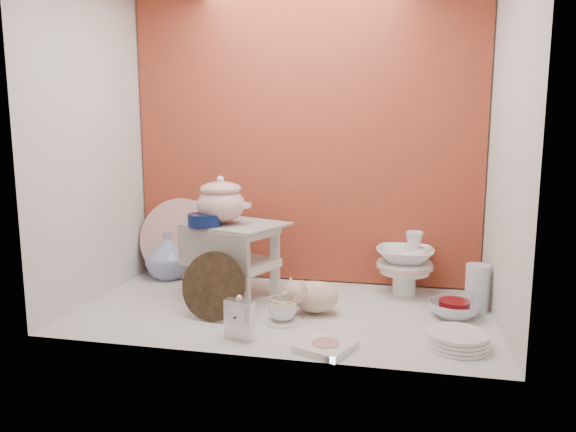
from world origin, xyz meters
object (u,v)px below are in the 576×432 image
at_px(floral_platter, 179,238).
at_px(dinner_plate_stack, 458,340).
at_px(gold_rim_teacup, 283,309).
at_px(step_stool, 237,260).
at_px(blue_white_vase, 168,256).
at_px(mantel_clock, 240,317).
at_px(crystal_bowl, 454,309).
at_px(porcelain_tower, 405,263).
at_px(plush_pig, 315,296).
at_px(soup_tureen, 221,200).

height_order(floral_platter, dinner_plate_stack, floral_platter).
distance_m(gold_rim_teacup, dinner_plate_stack, 0.69).
distance_m(step_stool, blue_white_vase, 0.51).
bearing_deg(mantel_clock, gold_rim_teacup, 75.35).
height_order(gold_rim_teacup, crystal_bowl, gold_rim_teacup).
xyz_separation_m(gold_rim_teacup, porcelain_tower, (0.49, 0.49, 0.10)).
relative_size(dinner_plate_stack, crystal_bowl, 1.08).
bearing_deg(floral_platter, mantel_clock, -53.11).
distance_m(mantel_clock, porcelain_tower, 0.93).
bearing_deg(mantel_clock, floral_platter, 142.71).
relative_size(mantel_clock, dinner_plate_stack, 0.75).
relative_size(step_stool, plush_pig, 1.60).
bearing_deg(blue_white_vase, step_stool, -25.29).
distance_m(gold_rim_teacup, crystal_bowl, 0.73).
bearing_deg(soup_tureen, porcelain_tower, 13.92).
bearing_deg(blue_white_vase, porcelain_tower, -1.49).
distance_m(floral_platter, dinner_plate_stack, 1.56).
bearing_deg(blue_white_vase, dinner_plate_stack, -24.03).
xyz_separation_m(floral_platter, plush_pig, (0.82, -0.43, -0.14)).
bearing_deg(gold_rim_teacup, crystal_bowl, 17.29).
distance_m(soup_tureen, blue_white_vase, 0.58).
bearing_deg(floral_platter, dinner_plate_stack, -26.30).
distance_m(plush_pig, dinner_plate_stack, 0.63).
bearing_deg(crystal_bowl, soup_tureen, 176.68).
relative_size(floral_platter, gold_rim_teacup, 3.66).
distance_m(floral_platter, mantel_clock, 0.97).
height_order(floral_platter, mantel_clock, floral_platter).
xyz_separation_m(step_stool, porcelain_tower, (0.78, 0.19, -0.02)).
bearing_deg(step_stool, plush_pig, -0.15).
bearing_deg(gold_rim_teacup, floral_platter, 141.02).
xyz_separation_m(floral_platter, crystal_bowl, (1.40, -0.35, -0.18)).
bearing_deg(step_stool, dinner_plate_stack, -1.33).
xyz_separation_m(soup_tureen, mantel_clock, (0.24, -0.48, -0.38)).
distance_m(floral_platter, gold_rim_teacup, 0.91).
relative_size(floral_platter, crystal_bowl, 2.06).
xyz_separation_m(floral_platter, mantel_clock, (0.58, -0.77, -0.13)).
distance_m(floral_platter, plush_pig, 0.93).
bearing_deg(mantel_clock, blue_white_vase, 146.67).
distance_m(soup_tureen, gold_rim_teacup, 0.61).
bearing_deg(blue_white_vase, gold_rim_teacup, -34.84).
bearing_deg(dinner_plate_stack, mantel_clock, -173.72).
xyz_separation_m(gold_rim_teacup, dinner_plate_stack, (0.68, -0.12, -0.03)).
height_order(mantel_clock, gold_rim_teacup, mantel_clock).
relative_size(floral_platter, plush_pig, 1.70).
bearing_deg(plush_pig, gold_rim_teacup, -146.45).
relative_size(soup_tureen, floral_platter, 0.61).
bearing_deg(crystal_bowl, step_stool, 175.00).
distance_m(plush_pig, gold_rim_teacup, 0.18).
bearing_deg(dinner_plate_stack, blue_white_vase, 155.97).
bearing_deg(floral_platter, plush_pig, -27.70).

